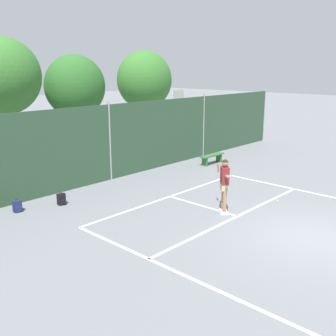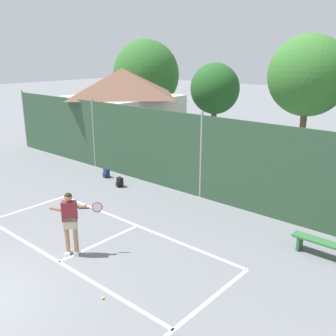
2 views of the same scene
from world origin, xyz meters
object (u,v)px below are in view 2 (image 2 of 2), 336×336
object	(u,v)px
backpack_navy	(106,173)
courtside_bench	(321,245)
tennis_ball	(103,298)
tennis_player	(70,218)
backpack_black	(120,182)

from	to	relation	value
backpack_navy	courtside_bench	size ratio (longest dim) A/B	0.29
tennis_ball	backpack_navy	bearing A→B (deg)	139.06
backpack_navy	courtside_bench	distance (m)	10.04
tennis_player	courtside_bench	xyz separation A→B (m)	(5.35, 4.47, -0.75)
backpack_black	courtside_bench	world-z (taller)	courtside_bench
tennis_player	tennis_ball	size ratio (longest dim) A/B	28.10
tennis_ball	courtside_bench	bearing A→B (deg)	59.61
tennis_ball	backpack_navy	distance (m)	9.16
tennis_player	backpack_black	bearing A→B (deg)	124.39
tennis_ball	backpack_navy	world-z (taller)	backpack_navy
tennis_player	courtside_bench	world-z (taller)	tennis_player
tennis_ball	backpack_black	world-z (taller)	backpack_black
backpack_black	courtside_bench	xyz separation A→B (m)	(8.59, -0.26, 0.17)
tennis_player	courtside_bench	size ratio (longest dim) A/B	1.16
tennis_player	courtside_bench	bearing A→B (deg)	39.83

